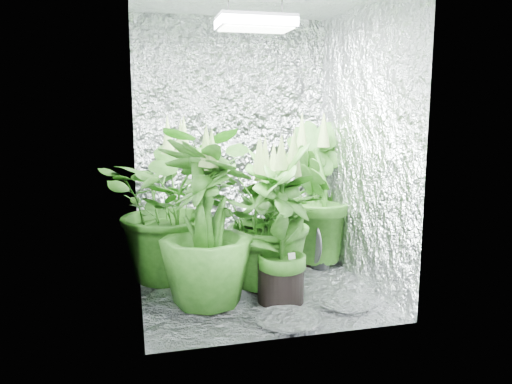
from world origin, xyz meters
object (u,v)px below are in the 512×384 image
at_px(plant_b, 267,216).
at_px(plant_a, 173,204).
at_px(plant_f, 281,226).
at_px(plant_e, 266,218).
at_px(plant_c, 314,194).
at_px(plant_d, 206,225).
at_px(grow_lamp, 256,23).
at_px(circulation_fan, 317,249).

bearing_deg(plant_b, plant_a, 175.95).
xyz_separation_m(plant_a, plant_b, (0.69, -0.05, -0.11)).
height_order(plant_a, plant_f, plant_a).
bearing_deg(plant_e, plant_c, 41.62).
distance_m(plant_b, plant_c, 0.53).
distance_m(plant_b, plant_d, 0.72).
height_order(grow_lamp, circulation_fan, grow_lamp).
relative_size(plant_d, circulation_fan, 3.02).
xyz_separation_m(plant_f, circulation_fan, (0.48, 0.59, -0.35)).
height_order(plant_c, plant_d, plant_c).
xyz_separation_m(plant_b, plant_c, (0.47, 0.23, 0.11)).
height_order(plant_b, plant_e, plant_e).
relative_size(plant_a, circulation_fan, 3.17).
height_order(plant_b, plant_d, plant_d).
bearing_deg(plant_d, circulation_fan, 30.02).
distance_m(plant_a, plant_c, 1.17).
distance_m(grow_lamp, plant_f, 1.34).
relative_size(grow_lamp, plant_f, 0.44).
bearing_deg(grow_lamp, circulation_fan, 28.19).
height_order(plant_b, plant_c, plant_c).
bearing_deg(plant_b, circulation_fan, 10.20).
bearing_deg(plant_d, plant_e, 26.99).
xyz_separation_m(plant_b, plant_f, (-0.04, -0.51, 0.05)).
relative_size(plant_c, plant_e, 1.04).
height_order(grow_lamp, plant_a, grow_lamp).
distance_m(plant_c, plant_e, 0.73).
height_order(plant_f, circulation_fan, plant_f).
xyz_separation_m(plant_a, plant_c, (1.16, 0.18, -0.01)).
xyz_separation_m(grow_lamp, plant_f, (0.10, -0.28, -1.31)).
bearing_deg(plant_b, plant_f, -94.93).
bearing_deg(plant_d, plant_f, -3.53).
bearing_deg(plant_d, plant_c, 35.59).
distance_m(plant_c, circulation_fan, 0.44).
bearing_deg(plant_f, circulation_fan, 50.74).
height_order(plant_c, plant_f, plant_c).
height_order(plant_b, plant_f, plant_f).
relative_size(plant_c, plant_f, 1.09).
bearing_deg(plant_a, plant_f, -40.86).
relative_size(plant_a, plant_f, 1.08).
relative_size(plant_a, plant_e, 1.02).
height_order(grow_lamp, plant_d, grow_lamp).
height_order(plant_c, circulation_fan, plant_c).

